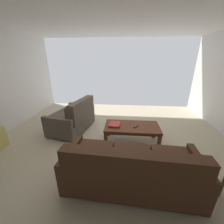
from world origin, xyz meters
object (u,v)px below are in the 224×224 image
object	(u,v)px
coffee_table	(132,128)
book_stack	(115,124)
loveseat_near	(73,118)
tv_remote	(136,126)
sofa_main	(131,169)

from	to	relation	value
coffee_table	book_stack	xyz separation A→B (m)	(0.39, 0.01, 0.09)
loveseat_near	tv_remote	world-z (taller)	loveseat_near
sofa_main	coffee_table	distance (m)	1.26
book_stack	tv_remote	distance (m)	0.47
book_stack	tv_remote	world-z (taller)	book_stack
book_stack	tv_remote	bearing A→B (deg)	176.76
coffee_table	tv_remote	distance (m)	0.12
sofa_main	book_stack	size ratio (longest dim) A/B	6.48
coffee_table	book_stack	size ratio (longest dim) A/B	3.99
loveseat_near	book_stack	distance (m)	1.25
sofa_main	loveseat_near	world-z (taller)	loveseat_near
loveseat_near	tv_remote	size ratio (longest dim) A/B	8.56
tv_remote	coffee_table	bearing A→B (deg)	-24.87
coffee_table	book_stack	world-z (taller)	book_stack
sofa_main	coffee_table	bearing A→B (deg)	-93.00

